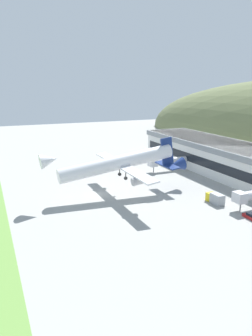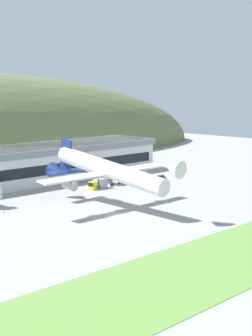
# 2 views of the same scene
# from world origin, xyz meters

# --- Properties ---
(ground_plane) EXTENTS (398.22, 398.22, 0.00)m
(ground_plane) POSITION_xyz_m (0.00, 0.00, 0.00)
(ground_plane) COLOR #9E9E99
(terminal_building) EXTENTS (115.43, 21.75, 11.85)m
(terminal_building) POSITION_xyz_m (6.14, 53.57, 6.71)
(terminal_building) COLOR white
(terminal_building) RESTS_ON ground_plane
(jetway_0) EXTENTS (3.38, 16.78, 5.43)m
(jetway_0) POSITION_xyz_m (-17.07, 34.01, 3.99)
(jetway_0) COLOR silver
(jetway_0) RESTS_ON ground_plane
(cargo_airplane) EXTENTS (41.34, 47.69, 12.35)m
(cargo_airplane) POSITION_xyz_m (3.03, 5.90, 10.27)
(cargo_airplane) COLOR silver
(service_car_0) EXTENTS (4.61, 1.96, 1.53)m
(service_car_0) POSITION_xyz_m (34.18, 29.80, 0.63)
(service_car_0) COLOR #B21E1E
(service_car_0) RESTS_ON ground_plane
(fuel_truck) EXTENTS (6.12, 2.50, 3.05)m
(fuel_truck) POSITION_xyz_m (21.01, 28.67, 1.46)
(fuel_truck) COLOR gold
(fuel_truck) RESTS_ON ground_plane
(traffic_cone_0) EXTENTS (0.52, 0.52, 0.58)m
(traffic_cone_0) POSITION_xyz_m (-43.67, 14.85, 0.28)
(traffic_cone_0) COLOR orange
(traffic_cone_0) RESTS_ON ground_plane
(traffic_cone_1) EXTENTS (0.52, 0.52, 0.58)m
(traffic_cone_1) POSITION_xyz_m (-18.23, 21.77, 0.28)
(traffic_cone_1) COLOR orange
(traffic_cone_1) RESTS_ON ground_plane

